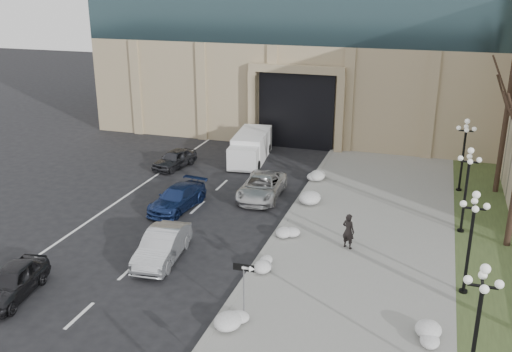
% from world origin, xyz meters
% --- Properties ---
extents(sidewalk, '(9.00, 40.00, 0.12)m').
position_xyz_m(sidewalk, '(3.50, 14.00, 0.06)').
color(sidewalk, gray).
rests_on(sidewalk, ground).
extents(curb, '(0.30, 40.00, 0.14)m').
position_xyz_m(curb, '(-1.00, 14.00, 0.07)').
color(curb, gray).
rests_on(curb, ground).
extents(grass_strip, '(4.00, 40.00, 0.10)m').
position_xyz_m(grass_strip, '(10.00, 14.00, 0.05)').
color(grass_strip, '#374623').
rests_on(grass_strip, ground).
extents(car_a, '(2.27, 4.34, 1.41)m').
position_xyz_m(car_a, '(-10.03, 6.41, 0.70)').
color(car_a, black).
rests_on(car_a, ground).
extents(car_b, '(2.08, 4.70, 1.50)m').
position_xyz_m(car_b, '(-5.45, 11.38, 0.75)').
color(car_b, '#A7AAAF').
rests_on(car_b, ground).
extents(car_c, '(2.39, 4.80, 1.34)m').
position_xyz_m(car_c, '(-7.53, 17.48, 0.67)').
color(car_c, navy).
rests_on(car_c, ground).
extents(car_d, '(2.64, 5.23, 1.42)m').
position_xyz_m(car_d, '(-3.36, 20.76, 0.71)').
color(car_d, '#BCBCBC').
rests_on(car_d, ground).
extents(car_e, '(2.31, 4.08, 1.31)m').
position_xyz_m(car_e, '(-11.00, 24.40, 0.66)').
color(car_e, '#2F2F34').
rests_on(car_e, ground).
extents(pedestrian, '(0.79, 0.67, 1.82)m').
position_xyz_m(pedestrian, '(2.87, 15.19, 1.03)').
color(pedestrian, black).
rests_on(pedestrian, sidewalk).
extents(box_truck, '(2.83, 6.43, 1.98)m').
position_xyz_m(box_truck, '(-6.40, 27.73, 0.96)').
color(box_truck, silver).
rests_on(box_truck, ground).
extents(one_way_sign, '(0.90, 0.24, 2.41)m').
position_xyz_m(one_way_sign, '(0.04, 7.89, 1.99)').
color(one_way_sign, slate).
rests_on(one_way_sign, ground).
extents(snow_clump_c, '(1.10, 1.60, 0.36)m').
position_xyz_m(snow_clump_c, '(-0.54, 7.34, 0.30)').
color(snow_clump_c, silver).
rests_on(snow_clump_c, sidewalk).
extents(snow_clump_d, '(1.10, 1.60, 0.36)m').
position_xyz_m(snow_clump_d, '(-0.48, 11.99, 0.30)').
color(snow_clump_d, silver).
rests_on(snow_clump_d, sidewalk).
extents(snow_clump_e, '(1.10, 1.60, 0.36)m').
position_xyz_m(snow_clump_e, '(-0.33, 15.91, 0.30)').
color(snow_clump_e, silver).
rests_on(snow_clump_e, sidewalk).
extents(snow_clump_f, '(1.10, 1.60, 0.36)m').
position_xyz_m(snow_clump_f, '(-0.35, 20.37, 0.30)').
color(snow_clump_f, silver).
rests_on(snow_clump_f, sidewalk).
extents(snow_clump_g, '(1.10, 1.60, 0.36)m').
position_xyz_m(snow_clump_g, '(-0.85, 24.70, 0.30)').
color(snow_clump_g, silver).
rests_on(snow_clump_g, sidewalk).
extents(snow_clump_i, '(1.10, 1.60, 0.36)m').
position_xyz_m(snow_clump_i, '(7.33, 8.61, 0.30)').
color(snow_clump_i, silver).
rests_on(snow_clump_i, sidewalk).
extents(lamppost_a, '(1.18, 1.18, 4.76)m').
position_xyz_m(lamppost_a, '(8.30, 6.00, 3.07)').
color(lamppost_a, black).
rests_on(lamppost_a, ground).
extents(lamppost_b, '(1.18, 1.18, 4.76)m').
position_xyz_m(lamppost_b, '(8.30, 12.50, 3.07)').
color(lamppost_b, black).
rests_on(lamppost_b, ground).
extents(lamppost_c, '(1.18, 1.18, 4.76)m').
position_xyz_m(lamppost_c, '(8.30, 19.00, 3.07)').
color(lamppost_c, black).
rests_on(lamppost_c, ground).
extents(lamppost_d, '(1.18, 1.18, 4.76)m').
position_xyz_m(lamppost_d, '(8.30, 25.50, 3.07)').
color(lamppost_d, black).
rests_on(lamppost_d, ground).
extents(tree_far, '(3.20, 3.20, 9.50)m').
position_xyz_m(tree_far, '(10.50, 26.00, 6.15)').
color(tree_far, black).
rests_on(tree_far, ground).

